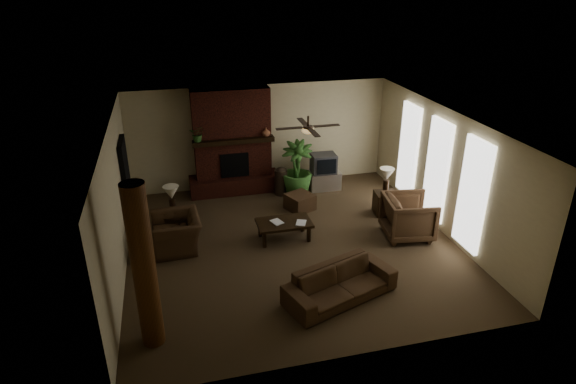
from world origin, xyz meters
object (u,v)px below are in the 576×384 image
object	(u,v)px
armchair_right	(409,215)
floor_plant	(297,180)
armchair_left	(176,227)
ottoman	(300,202)
sofa	(340,279)
coffee_table	(284,224)
lamp_left	(171,195)
log_column	(144,268)
side_table_left	(173,225)
side_table_right	(385,203)
floor_vase	(281,179)
lamp_right	(387,176)
tv_stand	(324,180)

from	to	relation	value
armchair_right	floor_plant	bearing A→B (deg)	41.45
armchair_left	armchair_right	xyz separation A→B (m)	(5.06, -0.75, 0.03)
ottoman	floor_plant	xyz separation A→B (m)	(0.15, 0.90, 0.21)
sofa	armchair_right	size ratio (longest dim) A/B	1.99
armchair_left	coffee_table	world-z (taller)	armchair_left
lamp_left	floor_plant	bearing A→B (deg)	24.25
log_column	ottoman	bearing A→B (deg)	48.67
floor_plant	side_table_left	bearing A→B (deg)	-155.22
side_table_left	side_table_right	xyz separation A→B (m)	(5.11, -0.11, 0.00)
lamp_left	floor_vase	bearing A→B (deg)	28.77
floor_plant	side_table_left	distance (m)	3.63
log_column	lamp_right	world-z (taller)	log_column
armchair_right	floor_vase	size ratio (longest dim) A/B	1.38
armchair_right	coffee_table	world-z (taller)	armchair_right
armchair_right	side_table_left	size ratio (longest dim) A/B	1.93
ottoman	lamp_left	world-z (taller)	lamp_left
tv_stand	floor_plant	size ratio (longest dim) A/B	0.58
ottoman	armchair_left	bearing A→B (deg)	-159.22
floor_plant	side_table_right	xyz separation A→B (m)	(1.82, -1.63, -0.14)
sofa	lamp_left	bearing A→B (deg)	112.82
floor_vase	side_table_right	xyz separation A→B (m)	(2.23, -1.73, -0.16)
armchair_left	floor_vase	size ratio (longest dim) A/B	1.48
side_table_left	lamp_left	xyz separation A→B (m)	(0.04, 0.05, 0.73)
coffee_table	floor_vase	distance (m)	2.41
coffee_table	floor_vase	world-z (taller)	floor_vase
side_table_left	tv_stand	bearing A→B (deg)	22.26
floor_plant	lamp_right	world-z (taller)	lamp_right
armchair_right	lamp_right	size ratio (longest dim) A/B	1.63
armchair_left	floor_vase	distance (m)	3.56
sofa	side_table_right	size ratio (longest dim) A/B	3.83
log_column	tv_stand	bearing A→B (deg)	48.39
armchair_right	floor_plant	size ratio (longest dim) A/B	0.72
floor_plant	lamp_right	xyz separation A→B (m)	(1.80, -1.65, 0.59)
sofa	side_table_left	distance (m)	4.23
coffee_table	armchair_right	bearing A→B (deg)	-11.39
floor_plant	ottoman	bearing A→B (deg)	-99.66
lamp_right	floor_plant	bearing A→B (deg)	137.47
tv_stand	lamp_right	size ratio (longest dim) A/B	1.31
armchair_left	tv_stand	size ratio (longest dim) A/B	1.34
lamp_right	coffee_table	bearing A→B (deg)	-167.04
armchair_right	coffee_table	xyz separation A→B (m)	(-2.73, 0.55, -0.16)
armchair_right	lamp_right	bearing A→B (deg)	10.30
armchair_left	lamp_right	distance (m)	5.06
floor_vase	floor_plant	distance (m)	0.42
log_column	floor_vase	distance (m)	6.14
coffee_table	lamp_right	distance (m)	2.83
lamp_left	side_table_right	xyz separation A→B (m)	(5.07, -0.17, -0.73)
lamp_right	log_column	bearing A→B (deg)	-148.98
lamp_left	armchair_right	bearing A→B (deg)	-14.84
sofa	armchair_right	distance (m)	2.87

